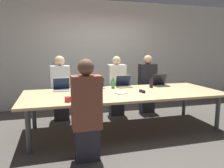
% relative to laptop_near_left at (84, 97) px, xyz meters
% --- Properties ---
extents(ground_plane, '(24.00, 24.00, 0.00)m').
position_rel_laptop_near_left_xyz_m(ground_plane, '(0.84, 0.54, -0.80)').
color(ground_plane, '#4C4742').
extents(curtain_wall, '(12.00, 0.06, 2.80)m').
position_rel_laptop_near_left_xyz_m(curtain_wall, '(0.84, 2.55, 0.60)').
color(curtain_wall, beige).
rests_on(curtain_wall, ground_plane).
extents(conference_table, '(3.69, 1.44, 0.73)m').
position_rel_laptop_near_left_xyz_m(conference_table, '(0.84, 0.54, -0.12)').
color(conference_table, '#D6B77F').
rests_on(conference_table, ground_plane).
extents(laptop_near_left, '(0.31, 0.25, 0.25)m').
position_rel_laptop_near_left_xyz_m(laptop_near_left, '(0.00, 0.00, 0.00)').
color(laptop_near_left, '#B7B7BC').
rests_on(laptop_near_left, conference_table).
extents(person_near_left, '(0.40, 0.24, 1.41)m').
position_rel_laptop_near_left_xyz_m(person_near_left, '(-0.02, -0.41, -0.12)').
color(person_near_left, '#2D2D38').
rests_on(person_near_left, ground_plane).
extents(cup_near_left, '(0.10, 0.10, 0.08)m').
position_rel_laptop_near_left_xyz_m(cup_near_left, '(-0.24, 0.04, -0.03)').
color(cup_near_left, red).
rests_on(cup_near_left, conference_table).
extents(bottle_near_left, '(0.08, 0.08, 0.25)m').
position_rel_laptop_near_left_xyz_m(bottle_near_left, '(0.25, 0.16, 0.04)').
color(bottle_near_left, black).
rests_on(bottle_near_left, conference_table).
extents(laptop_far_center, '(0.32, 0.25, 0.25)m').
position_rel_laptop_near_left_xyz_m(laptop_far_center, '(1.01, 1.09, 0.00)').
color(laptop_far_center, gray).
rests_on(laptop_far_center, conference_table).
extents(person_far_center, '(0.40, 0.24, 1.38)m').
position_rel_laptop_near_left_xyz_m(person_far_center, '(0.98, 1.51, -0.14)').
color(person_far_center, '#2D2D38').
rests_on(person_far_center, ground_plane).
extents(bottle_far_center, '(0.07, 0.07, 0.22)m').
position_rel_laptop_near_left_xyz_m(bottle_far_center, '(0.75, 0.99, 0.02)').
color(bottle_far_center, green).
rests_on(bottle_far_center, conference_table).
extents(laptop_far_right, '(0.32, 0.27, 0.26)m').
position_rel_laptop_near_left_xyz_m(laptop_far_right, '(1.83, 1.02, 0.00)').
color(laptop_far_right, '#333338').
rests_on(laptop_far_right, conference_table).
extents(person_far_right, '(0.40, 0.24, 1.39)m').
position_rel_laptop_near_left_xyz_m(person_far_right, '(1.77, 1.54, -0.13)').
color(person_far_right, '#2D2D38').
rests_on(person_far_right, ground_plane).
extents(bottle_far_right, '(0.07, 0.07, 0.22)m').
position_rel_laptop_near_left_xyz_m(bottle_far_right, '(1.55, 0.87, 0.02)').
color(bottle_far_right, black).
rests_on(bottle_far_right, conference_table).
extents(laptop_far_midleft, '(0.33, 0.23, 0.23)m').
position_rel_laptop_near_left_xyz_m(laptop_far_midleft, '(0.43, 1.12, -0.01)').
color(laptop_far_midleft, '#B7B7BC').
rests_on(laptop_far_midleft, conference_table).
extents(laptop_far_left, '(0.31, 0.24, 0.25)m').
position_rel_laptop_near_left_xyz_m(laptop_far_left, '(-0.28, 1.04, 0.00)').
color(laptop_far_left, '#B7B7BC').
rests_on(laptop_far_left, conference_table).
extents(person_far_left, '(0.40, 0.24, 1.40)m').
position_rel_laptop_near_left_xyz_m(person_far_left, '(-0.29, 1.49, -0.13)').
color(person_far_left, '#2D2D38').
rests_on(person_far_left, ground_plane).
extents(cup_far_left, '(0.09, 0.09, 0.09)m').
position_rel_laptop_near_left_xyz_m(cup_far_left, '(-0.04, 0.95, -0.03)').
color(cup_far_left, '#232328').
rests_on(cup_far_left, conference_table).
extents(stapler, '(0.07, 0.16, 0.05)m').
position_rel_laptop_near_left_xyz_m(stapler, '(1.15, 0.41, -0.05)').
color(stapler, black).
rests_on(stapler, conference_table).
extents(notebook, '(0.21, 0.20, 0.02)m').
position_rel_laptop_near_left_xyz_m(notebook, '(0.72, 0.42, -0.06)').
color(notebook, silver).
rests_on(notebook, conference_table).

